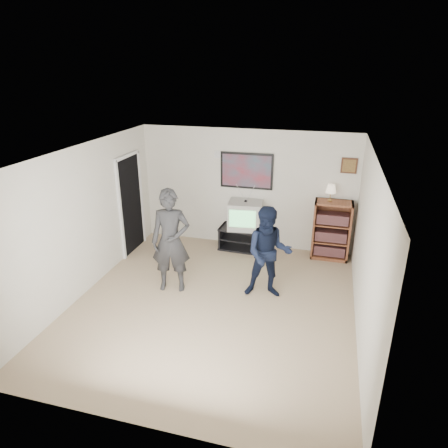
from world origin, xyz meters
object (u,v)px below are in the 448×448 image
at_px(media_stand, 243,238).
at_px(person_short, 268,253).
at_px(crt_television, 245,215).
at_px(bookshelf, 331,230).
at_px(person_tall, 171,241).

bearing_deg(media_stand, person_short, -61.75).
xyz_separation_m(media_stand, crt_television, (0.04, 0.00, 0.53)).
xyz_separation_m(crt_television, bookshelf, (1.75, 0.05, -0.17)).
bearing_deg(crt_television, person_short, -72.05).
distance_m(crt_television, person_tall, 2.11).
relative_size(crt_television, person_tall, 0.38).
xyz_separation_m(bookshelf, person_short, (-0.99, -1.77, 0.20)).
bearing_deg(bookshelf, person_short, -119.33).
bearing_deg(crt_television, person_tall, -120.58).
bearing_deg(person_short, person_tall, 177.20).
xyz_separation_m(crt_television, person_short, (0.76, -1.72, 0.02)).
height_order(media_stand, person_tall, person_tall).
distance_m(bookshelf, person_short, 2.04).
distance_m(media_stand, bookshelf, 1.83).
xyz_separation_m(media_stand, person_tall, (-0.83, -1.91, 0.66)).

